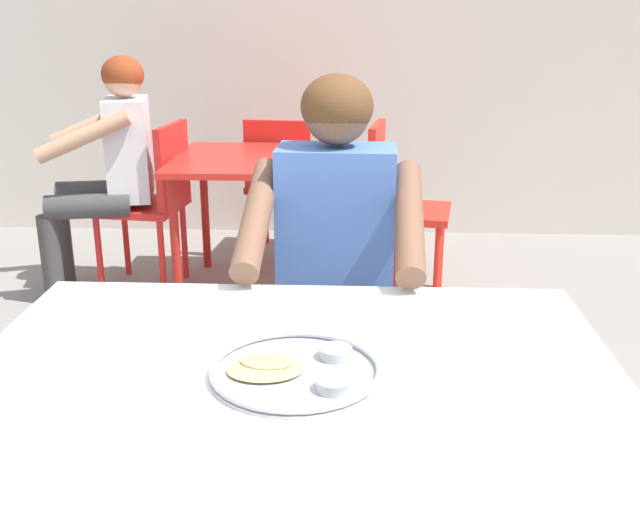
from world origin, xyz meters
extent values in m
cube|color=white|center=(0.01, 0.02, 0.72)|extent=(1.29, 0.93, 0.03)
cylinder|color=#B2B2B7|center=(-0.57, 0.42, 0.35)|extent=(0.04, 0.04, 0.70)
cylinder|color=#B2B2B7|center=(0.59, 0.42, 0.35)|extent=(0.04, 0.04, 0.70)
cylinder|color=#B7BABF|center=(0.02, -0.01, 0.73)|extent=(0.33, 0.33, 0.01)
torus|color=#B7BABF|center=(0.02, -0.01, 0.74)|extent=(0.33, 0.33, 0.01)
cylinder|color=#B2B5BA|center=(0.10, -0.07, 0.75)|extent=(0.07, 0.07, 0.02)
cylinder|color=#B77F23|center=(0.10, -0.07, 0.75)|extent=(0.06, 0.06, 0.01)
cylinder|color=#B2B5BA|center=(0.10, 0.06, 0.75)|extent=(0.07, 0.07, 0.02)
cylinder|color=maroon|center=(0.10, 0.06, 0.75)|extent=(0.06, 0.06, 0.01)
ellipsoid|color=tan|center=(-0.04, -0.01, 0.74)|extent=(0.16, 0.13, 0.01)
ellipsoid|color=tan|center=(-0.04, 0.01, 0.75)|extent=(0.11, 0.08, 0.01)
cube|color=red|center=(0.08, 0.87, 0.43)|extent=(0.41, 0.40, 0.04)
cube|color=red|center=(0.08, 1.04, 0.67)|extent=(0.37, 0.05, 0.44)
cylinder|color=red|center=(0.23, 0.71, 0.21)|extent=(0.03, 0.03, 0.41)
cylinder|color=red|center=(-0.08, 0.72, 0.21)|extent=(0.03, 0.03, 0.41)
cylinder|color=red|center=(0.24, 1.01, 0.21)|extent=(0.03, 0.03, 0.41)
cylinder|color=red|center=(-0.07, 1.03, 0.21)|extent=(0.03, 0.03, 0.41)
cylinder|color=black|center=(0.21, 0.41, 0.22)|extent=(0.10, 0.10, 0.45)
cylinder|color=black|center=(0.22, 0.61, 0.49)|extent=(0.13, 0.40, 0.12)
cylinder|color=black|center=(-0.09, 0.42, 0.22)|extent=(0.10, 0.10, 0.45)
cylinder|color=black|center=(-0.08, 0.62, 0.49)|extent=(0.13, 0.40, 0.12)
cube|color=#4C72C6|center=(0.08, 0.82, 0.76)|extent=(0.35, 0.21, 0.54)
cylinder|color=brown|center=(0.28, 0.63, 0.86)|extent=(0.09, 0.46, 0.25)
cylinder|color=brown|center=(-0.13, 0.65, 0.86)|extent=(0.09, 0.46, 0.25)
sphere|color=brown|center=(0.08, 0.82, 1.12)|extent=(0.19, 0.19, 0.19)
ellipsoid|color=brown|center=(0.08, 0.82, 1.14)|extent=(0.21, 0.20, 0.18)
cube|color=red|center=(-0.29, 2.34, 0.69)|extent=(0.93, 0.83, 0.03)
cylinder|color=#AD1E18|center=(-0.70, 1.99, 0.34)|extent=(0.04, 0.04, 0.67)
cylinder|color=#AD1E18|center=(0.11, 1.99, 0.34)|extent=(0.04, 0.04, 0.67)
cylinder|color=#AD1E18|center=(-0.70, 2.70, 0.34)|extent=(0.04, 0.04, 0.67)
cylinder|color=#AD1E18|center=(0.11, 2.70, 0.34)|extent=(0.04, 0.04, 0.67)
cube|color=red|center=(-0.97, 2.37, 0.44)|extent=(0.46, 0.45, 0.04)
cube|color=red|center=(-0.78, 2.35, 0.66)|extent=(0.08, 0.39, 0.41)
cylinder|color=red|center=(-1.16, 2.23, 0.21)|extent=(0.03, 0.03, 0.42)
cylinder|color=red|center=(-1.12, 2.55, 0.21)|extent=(0.03, 0.03, 0.42)
cylinder|color=red|center=(-0.82, 2.19, 0.21)|extent=(0.03, 0.03, 0.42)
cylinder|color=red|center=(-0.78, 2.51, 0.21)|extent=(0.03, 0.03, 0.42)
cube|color=red|center=(0.41, 2.29, 0.44)|extent=(0.44, 0.45, 0.04)
cube|color=red|center=(0.24, 2.32, 0.67)|extent=(0.10, 0.37, 0.42)
cylinder|color=red|center=(0.59, 2.42, 0.21)|extent=(0.03, 0.03, 0.42)
cylinder|color=red|center=(0.54, 2.11, 0.21)|extent=(0.03, 0.03, 0.42)
cylinder|color=red|center=(0.29, 2.47, 0.21)|extent=(0.03, 0.03, 0.42)
cylinder|color=red|center=(0.24, 2.16, 0.21)|extent=(0.03, 0.03, 0.42)
cube|color=red|center=(-0.28, 2.98, 0.42)|extent=(0.44, 0.45, 0.04)
cube|color=red|center=(-0.30, 2.80, 0.63)|extent=(0.38, 0.08, 0.39)
cylinder|color=red|center=(-0.41, 3.16, 0.20)|extent=(0.03, 0.03, 0.40)
cylinder|color=red|center=(-0.10, 3.13, 0.20)|extent=(0.03, 0.03, 0.40)
cylinder|color=red|center=(-0.45, 2.84, 0.20)|extent=(0.03, 0.03, 0.40)
cylinder|color=red|center=(-0.14, 2.80, 0.20)|extent=(0.03, 0.03, 0.40)
cylinder|color=#3C3C3C|center=(-1.36, 2.12, 0.23)|extent=(0.10, 0.10, 0.45)
cylinder|color=#3C3C3C|center=(-1.16, 2.16, 0.49)|extent=(0.42, 0.20, 0.12)
cylinder|color=#3C3C3C|center=(-1.41, 2.41, 0.23)|extent=(0.10, 0.10, 0.45)
cylinder|color=#3C3C3C|center=(-1.22, 2.45, 0.49)|extent=(0.42, 0.20, 0.12)
cube|color=silver|center=(-0.99, 2.34, 0.74)|extent=(0.26, 0.37, 0.50)
cylinder|color=tan|center=(-1.13, 2.11, 0.84)|extent=(0.46, 0.16, 0.25)
cylinder|color=tan|center=(-1.21, 2.51, 0.84)|extent=(0.46, 0.16, 0.25)
sphere|color=tan|center=(-0.99, 2.34, 1.09)|extent=(0.19, 0.19, 0.19)
ellipsoid|color=maroon|center=(-0.99, 2.34, 1.10)|extent=(0.21, 0.20, 0.18)
camera|label=1|loc=(0.12, -1.27, 1.39)|focal=41.48mm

